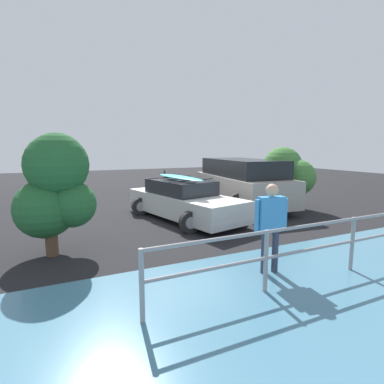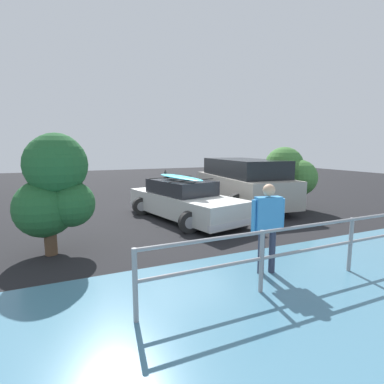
% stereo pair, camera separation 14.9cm
% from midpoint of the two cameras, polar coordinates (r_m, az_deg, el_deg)
% --- Properties ---
extents(ground_plane, '(44.00, 44.00, 0.02)m').
position_cam_midpoint_polar(ground_plane, '(9.80, 0.01, -4.91)').
color(ground_plane, black).
rests_on(ground_plane, ground).
extents(sedan_car, '(2.80, 4.68, 1.52)m').
position_cam_midpoint_polar(sedan_car, '(9.52, -1.16, -1.59)').
color(sedan_car, silver).
rests_on(sedan_car, ground).
extents(suv_car, '(3.01, 5.06, 1.82)m').
position_cam_midpoint_polar(suv_car, '(11.54, 10.06, 1.82)').
color(suv_car, '#9E998E').
rests_on(suv_car, ground).
extents(person_bystander, '(0.63, 0.26, 1.63)m').
position_cam_midpoint_polar(person_bystander, '(5.53, 15.00, -5.24)').
color(person_bystander, '#33384C').
rests_on(person_bystander, ground).
extents(railing_fence, '(8.05, 0.13, 1.00)m').
position_cam_midpoint_polar(railing_fence, '(6.26, 28.65, -7.26)').
color(railing_fence, gray).
rests_on(railing_fence, ground).
extents(bush_near_left, '(1.65, 1.56, 2.57)m').
position_cam_midpoint_polar(bush_near_left, '(6.95, -24.10, 1.97)').
color(bush_near_left, brown).
rests_on(bush_near_left, ground).
extents(bush_near_right, '(1.58, 1.96, 2.28)m').
position_cam_midpoint_polar(bush_near_right, '(11.63, 18.35, 3.40)').
color(bush_near_right, brown).
rests_on(bush_near_right, ground).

